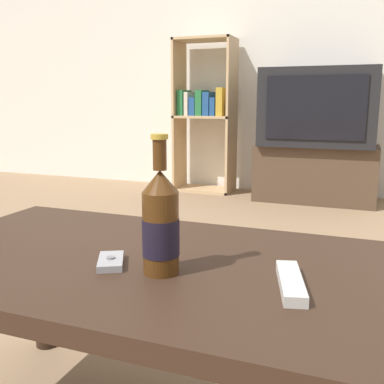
{
  "coord_description": "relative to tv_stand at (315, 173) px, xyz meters",
  "views": [
    {
      "loc": [
        0.44,
        -0.82,
        0.77
      ],
      "look_at": [
        0.04,
        0.24,
        0.54
      ],
      "focal_mm": 42.0,
      "sensor_mm": 36.0,
      "label": 1
    }
  ],
  "objects": [
    {
      "name": "back_wall",
      "position": [
        -0.11,
        0.29,
        1.08
      ],
      "size": [
        8.0,
        0.05,
        2.6
      ],
      "color": "silver",
      "rests_on": "ground_plane"
    },
    {
      "name": "television",
      "position": [
        0.0,
        -0.0,
        0.5
      ],
      "size": [
        0.83,
        0.54,
        0.57
      ],
      "color": "black",
      "rests_on": "tv_stand"
    },
    {
      "name": "remote_control",
      "position": [
        0.23,
        -2.78,
        0.23
      ],
      "size": [
        0.08,
        0.18,
        0.02
      ],
      "rotation": [
        0.0,
        0.0,
        0.25
      ],
      "color": "beige",
      "rests_on": "coffee_table"
    },
    {
      "name": "coffee_table",
      "position": [
        -0.11,
        -2.74,
        0.15
      ],
      "size": [
        1.05,
        0.61,
        0.44
      ],
      "color": "#332116",
      "rests_on": "ground_plane"
    },
    {
      "name": "bookshelf",
      "position": [
        -0.94,
        0.07,
        0.46
      ],
      "size": [
        0.49,
        0.3,
        1.27
      ],
      "color": "tan",
      "rests_on": "ground_plane"
    },
    {
      "name": "beer_bottle",
      "position": [
        -0.02,
        -2.8,
        0.32
      ],
      "size": [
        0.07,
        0.07,
        0.27
      ],
      "color": "#47280F",
      "rests_on": "coffee_table"
    },
    {
      "name": "tv_stand",
      "position": [
        0.0,
        0.0,
        0.0
      ],
      "size": [
        0.9,
        0.43,
        0.43
      ],
      "color": "#4C3828",
      "rests_on": "ground_plane"
    },
    {
      "name": "cell_phone",
      "position": [
        -0.14,
        -2.8,
        0.23
      ],
      "size": [
        0.09,
        0.11,
        0.02
      ],
      "rotation": [
        0.0,
        0.0,
        0.48
      ],
      "color": "gray",
      "rests_on": "coffee_table"
    }
  ]
}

